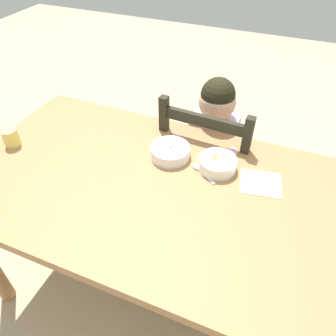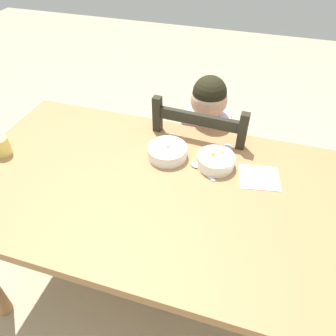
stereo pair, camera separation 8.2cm
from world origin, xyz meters
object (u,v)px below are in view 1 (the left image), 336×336
(dining_chair, at_px, (208,170))
(child_figure, at_px, (211,143))
(dining_table, at_px, (149,200))
(bowl_of_peas, at_px, (170,151))
(spoon, at_px, (200,170))
(drinking_cup, at_px, (11,137))
(bowl_of_carrots, at_px, (218,163))

(dining_chair, xyz_separation_m, child_figure, (0.00, -0.01, 0.19))
(dining_table, distance_m, bowl_of_peas, 0.22)
(spoon, xyz_separation_m, drinking_cup, (-0.80, -0.15, 0.03))
(bowl_of_peas, xyz_separation_m, bowl_of_carrots, (0.20, 0.00, 0.00))
(dining_table, relative_size, dining_chair, 1.62)
(bowl_of_carrots, bearing_deg, child_figure, 109.07)
(dining_chair, relative_size, child_figure, 0.94)
(child_figure, distance_m, spoon, 0.35)
(dining_chair, xyz_separation_m, spoon, (0.04, -0.34, 0.30))
(dining_chair, height_order, bowl_of_peas, dining_chair)
(bowl_of_peas, bearing_deg, drinking_cup, -164.25)
(dining_table, xyz_separation_m, drinking_cup, (-0.64, -0.01, 0.14))
(child_figure, bearing_deg, bowl_of_carrots, -70.93)
(dining_chair, xyz_separation_m, bowl_of_carrots, (0.10, -0.30, 0.32))
(dining_chair, distance_m, drinking_cup, 0.96)
(dining_table, distance_m, dining_chair, 0.53)
(bowl_of_carrots, bearing_deg, dining_chair, 109.07)
(dining_table, xyz_separation_m, dining_chair, (0.12, 0.48, -0.19))
(bowl_of_peas, bearing_deg, child_figure, 70.93)
(spoon, height_order, drinking_cup, drinking_cup)
(dining_table, bearing_deg, dining_chair, 76.33)
(dining_chair, height_order, bowl_of_carrots, dining_chair)
(dining_table, height_order, spoon, spoon)
(dining_table, height_order, bowl_of_peas, bowl_of_peas)
(bowl_of_peas, xyz_separation_m, spoon, (0.14, -0.04, -0.02))
(bowl_of_carrots, xyz_separation_m, drinking_cup, (-0.86, -0.19, 0.01))
(dining_chair, distance_m, bowl_of_carrots, 0.45)
(child_figure, distance_m, bowl_of_carrots, 0.34)
(dining_chair, relative_size, bowl_of_peas, 5.57)
(dining_chair, distance_m, bowl_of_peas, 0.45)
(drinking_cup, bearing_deg, bowl_of_peas, 15.75)
(bowl_of_peas, distance_m, bowl_of_carrots, 0.20)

